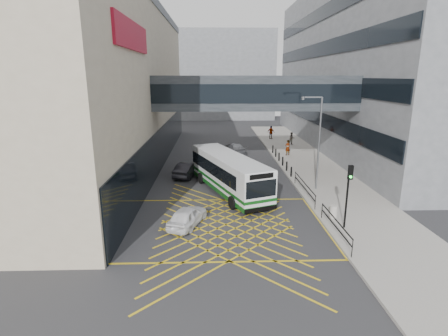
{
  "coord_description": "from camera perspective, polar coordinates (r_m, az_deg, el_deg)",
  "views": [
    {
      "loc": [
        -0.74,
        -20.1,
        8.99
      ],
      "look_at": [
        0.0,
        4.0,
        2.6
      ],
      "focal_mm": 28.0,
      "sensor_mm": 36.0,
      "label": 1
    }
  ],
  "objects": [
    {
      "name": "car_white",
      "position": [
        21.82,
        -6.0,
        -7.79
      ],
      "size": [
        2.85,
        4.24,
        1.25
      ],
      "primitive_type": "imported",
      "rotation": [
        0.0,
        0.0,
        2.79
      ],
      "color": "white",
      "rests_on": "ground"
    },
    {
      "name": "traffic_light",
      "position": [
        21.53,
        19.65,
        -3.04
      ],
      "size": [
        0.28,
        0.45,
        3.9
      ],
      "rotation": [
        0.0,
        0.0,
        -0.07
      ],
      "color": "black",
      "rests_on": "pavement"
    },
    {
      "name": "litter_bin",
      "position": [
        23.55,
        17.43,
        -6.81
      ],
      "size": [
        0.48,
        0.48,
        0.82
      ],
      "primitive_type": "cylinder",
      "color": "#ADA89E",
      "rests_on": "pavement"
    },
    {
      "name": "pavement",
      "position": [
        37.5,
        13.35,
        0.69
      ],
      "size": [
        6.0,
        54.0,
        0.16
      ],
      "primitive_type": "cube",
      "color": "#A09B92",
      "rests_on": "ground"
    },
    {
      "name": "building_right",
      "position": [
        50.56,
        28.47,
        14.27
      ],
      "size": [
        24.09,
        44.0,
        20.0
      ],
      "color": "slate",
      "rests_on": "ground"
    },
    {
      "name": "street_lamp",
      "position": [
        28.15,
        14.98,
        4.79
      ],
      "size": [
        1.65,
        0.26,
        7.3
      ],
      "rotation": [
        0.0,
        0.0,
        -0.01
      ],
      "color": "slate",
      "rests_on": "pavement"
    },
    {
      "name": "building_far",
      "position": [
        80.11,
        -2.75,
        14.84
      ],
      "size": [
        28.0,
        16.0,
        18.0
      ],
      "primitive_type": "cube",
      "color": "slate",
      "rests_on": "ground"
    },
    {
      "name": "bus",
      "position": [
        27.5,
        0.64,
        -0.74
      ],
      "size": [
        6.14,
        10.81,
        2.99
      ],
      "rotation": [
        0.0,
        0.0,
        0.37
      ],
      "color": "silver",
      "rests_on": "ground"
    },
    {
      "name": "bollards",
      "position": [
        36.75,
        9.26,
        1.47
      ],
      "size": [
        0.14,
        10.14,
        0.9
      ],
      "color": "black",
      "rests_on": "pavement"
    },
    {
      "name": "box_junction",
      "position": [
        22.03,
        0.32,
        -9.23
      ],
      "size": [
        12.0,
        9.0,
        0.01
      ],
      "color": "gold",
      "rests_on": "ground"
    },
    {
      "name": "pedestrian_c",
      "position": [
        50.77,
        7.69,
        5.76
      ],
      "size": [
        1.21,
        1.02,
        1.85
      ],
      "primitive_type": "imported",
      "rotation": [
        0.0,
        0.0,
        2.59
      ],
      "color": "gray",
      "rests_on": "pavement"
    },
    {
      "name": "building_whsmith",
      "position": [
        40.01,
        -27.92,
        11.75
      ],
      "size": [
        24.17,
        42.0,
        16.0
      ],
      "color": "#BEAE93",
      "rests_on": "ground"
    },
    {
      "name": "pedestrian_a",
      "position": [
        40.56,
        10.34,
        3.3
      ],
      "size": [
        0.84,
        0.74,
        1.76
      ],
      "primitive_type": "imported",
      "rotation": [
        0.0,
        0.0,
        3.57
      ],
      "color": "gray",
      "rests_on": "pavement"
    },
    {
      "name": "ground",
      "position": [
        22.03,
        0.32,
        -9.24
      ],
      "size": [
        120.0,
        120.0,
        0.0
      ],
      "primitive_type": "plane",
      "color": "#333335"
    },
    {
      "name": "car_dark",
      "position": [
        32.19,
        -5.93,
        -0.21
      ],
      "size": [
        2.89,
        4.61,
        1.35
      ],
      "primitive_type": "imported",
      "rotation": [
        0.0,
        0.0,
        2.84
      ],
      "color": "black",
      "rests_on": "ground"
    },
    {
      "name": "skybridge",
      "position": [
        32.35,
        4.99,
        12.15
      ],
      "size": [
        20.0,
        4.1,
        3.0
      ],
      "color": "#30353A",
      "rests_on": "ground"
    },
    {
      "name": "kerb_railings",
      "position": [
        24.33,
        14.86,
        -5.15
      ],
      "size": [
        0.05,
        12.54,
        1.0
      ],
      "color": "black",
      "rests_on": "pavement"
    },
    {
      "name": "car_silver",
      "position": [
        41.41,
        1.6,
        3.25
      ],
      "size": [
        3.2,
        4.68,
        1.34
      ],
      "primitive_type": "imported",
      "rotation": [
        0.0,
        0.0,
        3.49
      ],
      "color": "gray",
      "rests_on": "ground"
    },
    {
      "name": "pedestrian_b",
      "position": [
        46.93,
        11.0,
        4.74
      ],
      "size": [
        0.85,
        0.56,
        1.64
      ],
      "primitive_type": "imported",
      "rotation": [
        0.0,
        0.0,
        0.13
      ],
      "color": "gray",
      "rests_on": "pavement"
    }
  ]
}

